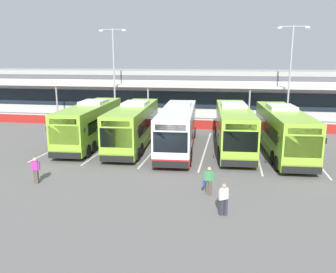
% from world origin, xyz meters
% --- Properties ---
extents(ground_plane, '(200.00, 200.00, 0.00)m').
position_xyz_m(ground_plane, '(0.00, 0.00, 0.00)').
color(ground_plane, '#605E5B').
extents(terminal_building, '(70.00, 13.00, 6.00)m').
position_xyz_m(terminal_building, '(-0.00, 26.91, 3.01)').
color(terminal_building, '#B7B7B2').
rests_on(terminal_building, ground).
extents(red_barrier_wall, '(60.00, 0.40, 1.10)m').
position_xyz_m(red_barrier_wall, '(0.00, 14.50, 0.56)').
color(red_barrier_wall, maroon).
rests_on(red_barrier_wall, ground).
extents(coach_bus_leftmost, '(3.65, 12.30, 3.78)m').
position_xyz_m(coach_bus_leftmost, '(-8.21, 6.05, 1.79)').
color(coach_bus_leftmost, '#8CC633').
rests_on(coach_bus_leftmost, ground).
extents(coach_bus_left_centre, '(3.65, 12.30, 3.78)m').
position_xyz_m(coach_bus_left_centre, '(-4.19, 5.88, 1.79)').
color(coach_bus_left_centre, '#8CC633').
rests_on(coach_bus_left_centre, ground).
extents(coach_bus_centre, '(3.65, 12.30, 3.78)m').
position_xyz_m(coach_bus_centre, '(-0.21, 5.27, 1.79)').
color(coach_bus_centre, silver).
rests_on(coach_bus_centre, ground).
extents(coach_bus_right_centre, '(3.65, 12.30, 3.78)m').
position_xyz_m(coach_bus_right_centre, '(4.35, 6.32, 1.79)').
color(coach_bus_right_centre, '#8CC633').
rests_on(coach_bus_right_centre, ground).
extents(coach_bus_rightmost, '(3.65, 12.30, 3.78)m').
position_xyz_m(coach_bus_rightmost, '(8.20, 5.61, 1.79)').
color(coach_bus_rightmost, '#8CC633').
rests_on(coach_bus_rightmost, ground).
extents(bay_stripe_far_west, '(0.14, 13.00, 0.01)m').
position_xyz_m(bay_stripe_far_west, '(-10.50, 6.00, 0.00)').
color(bay_stripe_far_west, silver).
rests_on(bay_stripe_far_west, ground).
extents(bay_stripe_west, '(0.14, 13.00, 0.01)m').
position_xyz_m(bay_stripe_west, '(-6.30, 6.00, 0.00)').
color(bay_stripe_west, silver).
rests_on(bay_stripe_west, ground).
extents(bay_stripe_mid_west, '(0.14, 13.00, 0.01)m').
position_xyz_m(bay_stripe_mid_west, '(-2.10, 6.00, 0.00)').
color(bay_stripe_mid_west, silver).
rests_on(bay_stripe_mid_west, ground).
extents(bay_stripe_centre, '(0.14, 13.00, 0.01)m').
position_xyz_m(bay_stripe_centre, '(2.10, 6.00, 0.00)').
color(bay_stripe_centre, silver).
rests_on(bay_stripe_centre, ground).
extents(bay_stripe_mid_east, '(0.14, 13.00, 0.01)m').
position_xyz_m(bay_stripe_mid_east, '(6.30, 6.00, 0.00)').
color(bay_stripe_mid_east, silver).
rests_on(bay_stripe_mid_east, ground).
extents(bay_stripe_east, '(0.14, 13.00, 0.01)m').
position_xyz_m(bay_stripe_east, '(10.50, 6.00, 0.00)').
color(bay_stripe_east, silver).
rests_on(bay_stripe_east, ground).
extents(pedestrian_with_handbag, '(0.63, 0.35, 1.62)m').
position_xyz_m(pedestrian_with_handbag, '(3.04, -4.25, 0.86)').
color(pedestrian_with_handbag, '#4C4238').
rests_on(pedestrian_with_handbag, ground).
extents(pedestrian_in_dark_coat, '(0.54, 0.29, 1.62)m').
position_xyz_m(pedestrian_in_dark_coat, '(-7.44, -4.34, 0.87)').
color(pedestrian_in_dark_coat, '#4C4238').
rests_on(pedestrian_in_dark_coat, ground).
extents(pedestrian_child, '(0.46, 0.43, 1.62)m').
position_xyz_m(pedestrian_child, '(3.92, -6.75, 0.87)').
color(pedestrian_child, '#33333D').
rests_on(pedestrian_child, ground).
extents(lamp_post_west, '(3.24, 0.28, 11.00)m').
position_xyz_m(lamp_post_west, '(-9.86, 17.32, 6.29)').
color(lamp_post_west, '#9E9EA3').
rests_on(lamp_post_west, ground).
extents(lamp_post_centre, '(3.24, 0.28, 11.00)m').
position_xyz_m(lamp_post_centre, '(10.24, 17.28, 6.29)').
color(lamp_post_centre, '#9E9EA3').
rests_on(lamp_post_centre, ground).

